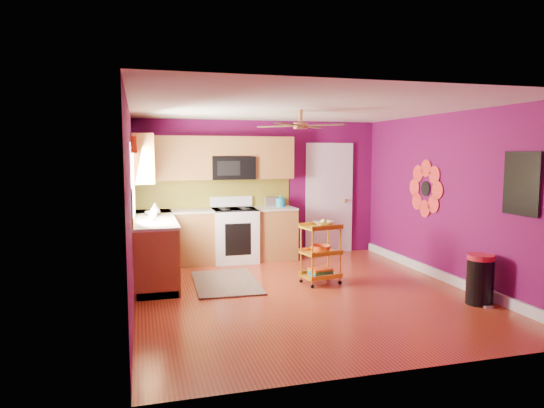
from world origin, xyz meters
name	(u,v)px	position (x,y,z in m)	size (l,w,h in m)	color
ground	(304,293)	(0.00, 0.00, 0.00)	(5.00, 5.00, 0.00)	maroon
room_envelope	(307,174)	(0.03, 0.00, 1.63)	(4.54, 5.04, 2.52)	#630B49
lower_cabinets	(191,243)	(-1.35, 1.82, 0.43)	(2.81, 2.31, 0.94)	brown
electric_range	(234,234)	(-0.55, 2.17, 0.48)	(0.76, 0.66, 1.13)	white
upper_cabinetry	(194,160)	(-1.24, 2.17, 1.80)	(2.80, 2.30, 1.26)	brown
left_window	(133,165)	(-2.22, 1.05, 1.74)	(0.08, 1.35, 1.08)	white
panel_door	(329,200)	(1.35, 2.47, 1.02)	(0.95, 0.11, 2.15)	white
right_wall_art	(464,187)	(2.23, -0.34, 1.44)	(0.04, 2.74, 1.04)	black
ceiling_fan	(301,125)	(0.00, 0.20, 2.29)	(1.01, 1.01, 0.26)	#BF8C3F
shag_rug	(226,282)	(-0.95, 0.77, 0.01)	(0.91, 1.49, 0.02)	black
rolling_cart	(321,251)	(0.39, 0.39, 0.49)	(0.59, 0.48, 0.96)	gold
trash_can	(480,279)	(1.98, -1.06, 0.32)	(0.34, 0.37, 0.64)	black
teal_kettle	(280,202)	(0.32, 2.26, 1.02)	(0.18, 0.18, 0.21)	teal
toaster	(271,202)	(0.16, 2.32, 1.03)	(0.22, 0.15, 0.18)	beige
soap_bottle_a	(154,211)	(-1.94, 1.40, 1.04)	(0.09, 0.09, 0.20)	#EA3F72
soap_bottle_b	(155,209)	(-1.91, 1.63, 1.03)	(0.15, 0.15, 0.19)	white
counter_dish	(153,213)	(-1.95, 1.60, 0.97)	(0.24, 0.24, 0.06)	white
counter_cup	(153,218)	(-1.97, 1.00, 0.98)	(0.11, 0.11, 0.09)	white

